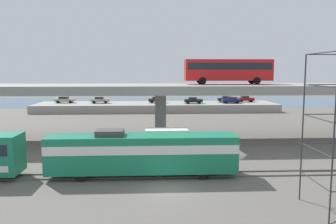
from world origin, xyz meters
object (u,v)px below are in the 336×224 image
Objects in this scene: service_truck_west at (158,142)px; parked_car_5 at (100,100)px; parked_car_3 at (65,100)px; parked_car_4 at (227,99)px; transit_bus_on_overpass at (228,69)px; parked_car_2 at (157,100)px; parked_car_0 at (193,100)px; parked_car_1 at (231,100)px; parked_car_6 at (245,99)px; train_locomotive at (152,152)px.

parked_car_5 is (-12.83, 44.50, 0.91)m from service_truck_west.
parked_car_4 is (39.23, 0.08, -0.00)m from parked_car_3.
service_truck_west is (-9.93, -10.69, -7.90)m from transit_bus_on_overpass.
parked_car_2 is 13.45m from parked_car_5.
parked_car_4 is (8.76, 3.21, 0.00)m from parked_car_0.
parked_car_1 is 1.08× the size of parked_car_6.
parked_car_2 is at bearing -5.94° from parked_car_1.
parked_car_0 is 13.85m from parked_car_6.
parked_car_1 is 0.94× the size of parked_car_3.
parked_car_6 is at bearing 4.31° from parked_car_4.
parked_car_1 is 2.96m from parked_car_4.
parked_car_0 and parked_car_3 have the same top height.
parked_car_6 is at bearing 14.90° from parked_car_0.
parked_car_2 is 1.02× the size of parked_car_6.
transit_bus_on_overpass is 33.96m from parked_car_1.
transit_bus_on_overpass is 2.85× the size of parked_car_0.
parked_car_0 is 21.97m from parked_car_5.
service_truck_west is at bearing -111.25° from parked_car_4.
parked_car_2 is at bearing 88.49° from train_locomotive.
parked_car_0 is at bearing -165.10° from parked_car_6.
parked_car_0 is 0.91× the size of parked_car_3.
service_truck_west is at bearing -102.01° from parked_car_0.
parked_car_1 is at bearing -4.13° from parked_car_3.
parked_car_0 and parked_car_6 have the same top height.
parked_car_1 is at bearing -83.95° from parked_car_4.
parked_car_0 is (9.80, 49.42, 0.35)m from train_locomotive.
parked_car_0 is 9.33m from parked_car_4.
parked_car_3 is (-22.03, 1.03, 0.00)m from parked_car_2.
parked_car_6 is at bearing 3.84° from parked_car_2.
service_truck_west is at bearing -132.89° from transit_bus_on_overpass.
parked_car_2 is (-17.51, 1.82, -0.00)m from parked_car_1.
parked_car_6 is at bearing -115.93° from service_truck_west.
service_truck_west is 50.51m from parked_car_3.
train_locomotive is at bearing 83.81° from service_truck_west.
service_truck_west is 43.57m from parked_car_0.
parked_car_0 is at bearing 78.78° from train_locomotive.
transit_bus_on_overpass is at bearing -102.66° from parked_car_4.
parked_car_3 reaches higher than service_truck_west.
parked_car_5 is (-12.09, 51.31, 0.35)m from train_locomotive.
parked_car_5 is at bearing -8.26° from parked_car_3.
parked_car_3 is at bearing 177.31° from parked_car_2.
transit_bus_on_overpass is 1.76× the size of service_truck_west.
parked_car_1 is (9.07, 0.28, 0.00)m from parked_car_0.
parked_car_6 is at bearing 70.56° from transit_bus_on_overpass.
parked_car_2 is at bearing -176.16° from parked_car_6.
parked_car_0 is at bearing 91.55° from transit_bus_on_overpass.
parked_car_5 is at bearing -73.92° from service_truck_west.
parked_car_1 is at bearing -5.94° from parked_car_2.
transit_bus_on_overpass is 2.77× the size of parked_car_5.
parked_car_1 is at bearing 75.70° from transit_bus_on_overpass.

